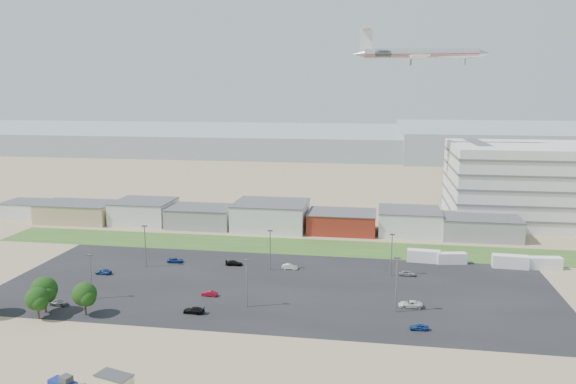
% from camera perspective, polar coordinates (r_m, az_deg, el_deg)
% --- Properties ---
extents(ground, '(700.00, 700.00, 0.00)m').
position_cam_1_polar(ground, '(107.56, -5.95, -12.90)').
color(ground, '#90815C').
rests_on(ground, ground).
extents(parking_lot, '(120.00, 50.00, 0.01)m').
position_cam_1_polar(parking_lot, '(124.64, -1.26, -9.52)').
color(parking_lot, black).
rests_on(parking_lot, ground).
extents(grass_strip, '(160.00, 16.00, 0.02)m').
position_cam_1_polar(grass_strip, '(155.48, -0.90, -5.46)').
color(grass_strip, '#32541F').
rests_on(grass_strip, ground).
extents(hills_backdrop, '(700.00, 200.00, 9.00)m').
position_cam_1_polar(hills_backdrop, '(412.16, 11.19, 4.88)').
color(hills_backdrop, gray).
rests_on(hills_backdrop, ground).
extents(building_row, '(170.00, 20.00, 8.00)m').
position_cam_1_polar(building_row, '(176.07, -5.26, -2.28)').
color(building_row, silver).
rests_on(building_row, ground).
extents(portable_shed, '(5.81, 4.07, 2.65)m').
position_cam_1_polar(portable_shed, '(87.62, -17.23, -18.07)').
color(portable_shed, beige).
rests_on(portable_shed, ground).
extents(telehandler, '(7.34, 4.61, 2.90)m').
position_cam_1_polar(telehandler, '(89.46, -21.91, -17.66)').
color(telehandler, navy).
rests_on(telehandler, ground).
extents(box_trailer_a, '(8.21, 3.18, 3.01)m').
position_cam_1_polar(box_trailer_a, '(144.77, 13.61, -6.34)').
color(box_trailer_a, silver).
rests_on(box_trailer_a, ground).
extents(box_trailer_b, '(7.53, 3.56, 2.72)m').
position_cam_1_polar(box_trailer_b, '(145.29, 16.27, -6.47)').
color(box_trailer_b, silver).
rests_on(box_trailer_b, ground).
extents(box_trailer_c, '(8.45, 3.04, 3.12)m').
position_cam_1_polar(box_trailer_c, '(146.37, 21.65, -6.59)').
color(box_trailer_c, silver).
rests_on(box_trailer_c, ground).
extents(box_trailer_d, '(8.03, 3.33, 2.92)m').
position_cam_1_polar(box_trailer_d, '(148.78, 24.63, -6.58)').
color(box_trailer_d, silver).
rests_on(box_trailer_d, ground).
extents(tree_mid, '(5.39, 5.39, 8.08)m').
position_cam_1_polar(tree_mid, '(118.94, -23.53, -9.34)').
color(tree_mid, '#17330E').
rests_on(tree_mid, ground).
extents(tree_right, '(4.66, 4.66, 7.00)m').
position_cam_1_polar(tree_right, '(116.43, -24.10, -10.09)').
color(tree_right, '#17330E').
rests_on(tree_right, ground).
extents(tree_near, '(4.89, 4.89, 7.33)m').
position_cam_1_polar(tree_near, '(114.97, -19.95, -9.97)').
color(tree_near, '#17330E').
rests_on(tree_near, ground).
extents(lightpole_front_l, '(1.11, 0.46, 9.44)m').
position_cam_1_polar(lightpole_front_l, '(122.64, -19.36, -8.13)').
color(lightpole_front_l, slate).
rests_on(lightpole_front_l, ground).
extents(lightpole_front_m, '(1.14, 0.48, 9.72)m').
position_cam_1_polar(lightpole_front_m, '(111.98, -4.22, -9.24)').
color(lightpole_front_m, slate).
rests_on(lightpole_front_m, ground).
extents(lightpole_front_r, '(1.29, 0.54, 10.98)m').
position_cam_1_polar(lightpole_front_r, '(110.94, 10.95, -9.26)').
color(lightpole_front_r, slate).
rests_on(lightpole_front_r, ground).
extents(lightpole_back_l, '(1.21, 0.51, 10.31)m').
position_cam_1_polar(lightpole_back_l, '(140.19, -14.29, -5.37)').
color(lightpole_back_l, slate).
rests_on(lightpole_back_l, ground).
extents(lightpole_back_m, '(1.15, 0.48, 9.76)m').
position_cam_1_polar(lightpole_back_m, '(133.76, -1.82, -5.93)').
color(lightpole_back_m, slate).
rests_on(lightpole_back_m, ground).
extents(lightpole_back_r, '(1.17, 0.49, 9.92)m').
position_cam_1_polar(lightpole_back_r, '(131.87, 10.48, -6.30)').
color(lightpole_back_r, slate).
rests_on(lightpole_back_r, ground).
extents(airliner, '(44.75, 31.28, 12.94)m').
position_cam_1_polar(airliner, '(189.74, 13.33, 13.50)').
color(airliner, silver).
extents(parked_car_0, '(4.83, 2.48, 1.30)m').
position_cam_1_polar(parked_car_0, '(115.53, 12.31, -11.06)').
color(parked_car_0, silver).
rests_on(parked_car_0, ground).
extents(parked_car_2, '(3.44, 1.56, 1.15)m').
position_cam_1_polar(parked_car_2, '(105.78, 13.17, -13.21)').
color(parked_car_2, navy).
rests_on(parked_car_2, ground).
extents(parked_car_3, '(4.30, 1.99, 1.22)m').
position_cam_1_polar(parked_car_3, '(111.64, -9.55, -11.76)').
color(parked_car_3, black).
rests_on(parked_car_3, ground).
extents(parked_car_4, '(3.46, 1.50, 1.11)m').
position_cam_1_polar(parked_car_4, '(119.83, -7.98, -10.17)').
color(parked_car_4, maroon).
rests_on(parked_car_4, ground).
extents(parked_car_5, '(3.82, 1.68, 1.28)m').
position_cam_1_polar(parked_car_5, '(138.79, -18.24, -7.68)').
color(parked_car_5, navy).
rests_on(parked_car_5, ground).
extents(parked_car_6, '(4.32, 1.99, 1.22)m').
position_cam_1_polar(parked_car_6, '(138.94, -5.51, -7.19)').
color(parked_car_6, black).
rests_on(parked_car_6, ground).
extents(parked_car_8, '(3.86, 1.73, 1.29)m').
position_cam_1_polar(parked_car_8, '(133.65, 12.03, -8.07)').
color(parked_car_8, '#A5A5AA').
rests_on(parked_car_8, ground).
extents(parked_car_9, '(4.14, 2.18, 1.11)m').
position_cam_1_polar(parked_car_9, '(143.32, -11.39, -6.82)').
color(parked_car_9, navy).
rests_on(parked_car_9, ground).
extents(parked_car_10, '(4.02, 1.88, 1.14)m').
position_cam_1_polar(parked_car_10, '(122.74, -22.25, -10.36)').
color(parked_car_10, '#595B5E').
rests_on(parked_car_10, ground).
extents(parked_car_11, '(3.82, 1.35, 1.26)m').
position_cam_1_polar(parked_car_11, '(135.49, 0.19, -7.59)').
color(parked_car_11, silver).
rests_on(parked_car_11, ground).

